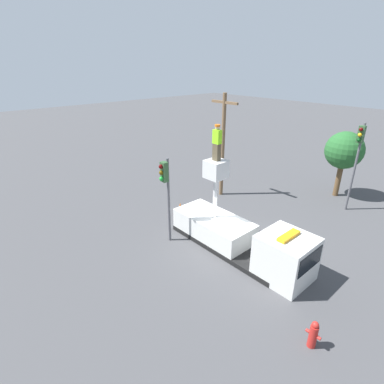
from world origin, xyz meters
TOP-DOWN VIEW (x-y plane):
  - ground_plane at (0.00, 0.00)m, footprint 120.00×120.00m
  - bucket_truck at (0.67, 0.00)m, footprint 7.66×2.15m
  - worker at (-1.05, 0.00)m, footprint 0.40×0.26m
  - traffic_light_pole at (-2.51, -2.04)m, footprint 0.34×0.57m
  - traffic_light_across at (2.21, 8.83)m, footprint 0.34×0.57m
  - fire_hydrant at (5.90, -2.36)m, footprint 0.52×0.28m
  - traffic_cone_rear at (-4.52, 0.48)m, footprint 0.40×0.40m
  - tree_left_bg at (0.74, 10.69)m, footprint 2.54×2.54m
  - utility_pole at (-4.90, 4.64)m, footprint 2.20×0.26m

SIDE VIEW (x-z plane):
  - ground_plane at x=0.00m, z-range 0.00..0.00m
  - traffic_cone_rear at x=-4.52m, z-range -0.02..0.74m
  - fire_hydrant at x=5.90m, z-range -0.01..1.06m
  - bucket_truck at x=0.67m, z-range -1.37..3.07m
  - traffic_light_pole at x=-2.51m, z-range 0.97..5.58m
  - tree_left_bg at x=0.74m, z-range 1.00..5.62m
  - utility_pole at x=-4.90m, z-range 0.31..7.38m
  - traffic_light_across at x=2.21m, z-range 1.16..6.78m
  - worker at x=-1.05m, z-range 4.45..6.20m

